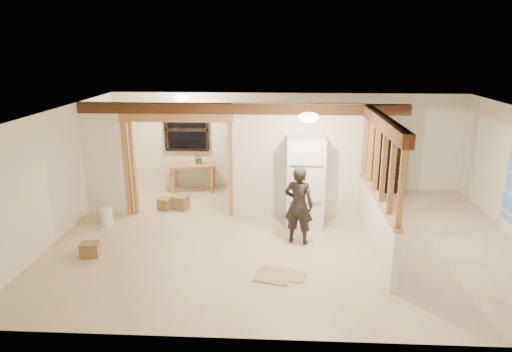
# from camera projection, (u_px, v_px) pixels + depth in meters

# --- Properties ---
(floor) EXTENTS (9.00, 6.50, 0.01)m
(floor) POSITION_uv_depth(u_px,v_px,m) (288.00, 238.00, 9.03)
(floor) COLOR beige
(floor) RESTS_ON ground
(ceiling) EXTENTS (9.00, 6.50, 0.01)m
(ceiling) POSITION_uv_depth(u_px,v_px,m) (290.00, 112.00, 8.33)
(ceiling) COLOR white
(wall_back) EXTENTS (9.00, 0.01, 2.50)m
(wall_back) POSITION_uv_depth(u_px,v_px,m) (287.00, 142.00, 11.79)
(wall_back) COLOR silver
(wall_back) RESTS_ON floor
(wall_front) EXTENTS (9.00, 0.01, 2.50)m
(wall_front) POSITION_uv_depth(u_px,v_px,m) (293.00, 252.00, 5.56)
(wall_front) COLOR silver
(wall_front) RESTS_ON floor
(wall_left) EXTENTS (0.01, 6.50, 2.50)m
(wall_left) POSITION_uv_depth(u_px,v_px,m) (59.00, 174.00, 8.90)
(wall_left) COLOR silver
(wall_left) RESTS_ON floor
(partition_left_stub) EXTENTS (0.90, 0.12, 2.50)m
(partition_left_stub) POSITION_uv_depth(u_px,v_px,m) (104.00, 159.00, 10.03)
(partition_left_stub) COLOR white
(partition_left_stub) RESTS_ON floor
(partition_center) EXTENTS (2.80, 0.12, 2.50)m
(partition_center) POSITION_uv_depth(u_px,v_px,m) (297.00, 162.00, 9.82)
(partition_center) COLOR white
(partition_center) RESTS_ON floor
(doorway_frame) EXTENTS (2.46, 0.14, 2.20)m
(doorway_frame) POSITION_uv_depth(u_px,v_px,m) (178.00, 167.00, 9.99)
(doorway_frame) COLOR #B37C4B
(doorway_frame) RESTS_ON floor
(header_beam_back) EXTENTS (7.00, 0.18, 0.22)m
(header_beam_back) POSITION_uv_depth(u_px,v_px,m) (241.00, 109.00, 9.56)
(header_beam_back) COLOR #4A2B19
(header_beam_back) RESTS_ON ceiling
(header_beam_right) EXTENTS (0.18, 3.30, 0.22)m
(header_beam_right) POSITION_uv_depth(u_px,v_px,m) (383.00, 123.00, 7.90)
(header_beam_right) COLOR #4A2B19
(header_beam_right) RESTS_ON ceiling
(pony_wall) EXTENTS (0.12, 3.20, 1.00)m
(pony_wall) POSITION_uv_depth(u_px,v_px,m) (375.00, 223.00, 8.42)
(pony_wall) COLOR white
(pony_wall) RESTS_ON floor
(stud_partition) EXTENTS (0.14, 3.20, 1.32)m
(stud_partition) POSITION_uv_depth(u_px,v_px,m) (380.00, 163.00, 8.10)
(stud_partition) COLOR #B37C4B
(stud_partition) RESTS_ON pony_wall
(window_back) EXTENTS (1.12, 0.10, 1.10)m
(window_back) POSITION_uv_depth(u_px,v_px,m) (186.00, 130.00, 11.76)
(window_back) COLOR black
(window_back) RESTS_ON wall_back
(ceiling_dome_main) EXTENTS (0.36, 0.36, 0.16)m
(ceiling_dome_main) POSITION_uv_depth(u_px,v_px,m) (308.00, 117.00, 7.84)
(ceiling_dome_main) COLOR #FFEABF
(ceiling_dome_main) RESTS_ON ceiling
(ceiling_dome_util) EXTENTS (0.32, 0.32, 0.14)m
(ceiling_dome_util) POSITION_uv_depth(u_px,v_px,m) (182.00, 98.00, 10.66)
(ceiling_dome_util) COLOR #FFEABF
(ceiling_dome_util) RESTS_ON ceiling
(hanging_bulb) EXTENTS (0.07, 0.07, 0.07)m
(hanging_bulb) POSITION_uv_depth(u_px,v_px,m) (198.00, 115.00, 10.05)
(hanging_bulb) COLOR #FFD88C
(hanging_bulb) RESTS_ON ceiling
(refrigerator) EXTENTS (0.77, 0.75, 1.87)m
(refrigerator) POSITION_uv_depth(u_px,v_px,m) (305.00, 182.00, 9.48)
(refrigerator) COLOR silver
(refrigerator) RESTS_ON floor
(woman) EXTENTS (0.64, 0.51, 1.53)m
(woman) POSITION_uv_depth(u_px,v_px,m) (299.00, 205.00, 8.60)
(woman) COLOR black
(woman) RESTS_ON floor
(work_table) EXTENTS (1.22, 0.78, 0.71)m
(work_table) POSITION_uv_depth(u_px,v_px,m) (193.00, 177.00, 11.85)
(work_table) COLOR #B37C4B
(work_table) RESTS_ON floor
(potted_plant) EXTENTS (0.35, 0.33, 0.31)m
(potted_plant) POSITION_uv_depth(u_px,v_px,m) (199.00, 158.00, 11.72)
(potted_plant) COLOR #307935
(potted_plant) RESTS_ON work_table
(shop_vac) EXTENTS (0.48, 0.48, 0.55)m
(shop_vac) POSITION_uv_depth(u_px,v_px,m) (116.00, 188.00, 11.22)
(shop_vac) COLOR #A40D0F
(shop_vac) RESTS_ON floor
(bookshelf) EXTENTS (0.81, 0.27, 1.63)m
(bookshelf) POSITION_uv_depth(u_px,v_px,m) (390.00, 161.00, 11.58)
(bookshelf) COLOR black
(bookshelf) RESTS_ON floor
(bucket) EXTENTS (0.29, 0.29, 0.34)m
(bucket) POSITION_uv_depth(u_px,v_px,m) (106.00, 216.00, 9.67)
(bucket) COLOR white
(bucket) RESTS_ON floor
(box_util_a) EXTENTS (0.42, 0.38, 0.31)m
(box_util_a) POSITION_uv_depth(u_px,v_px,m) (180.00, 202.00, 10.59)
(box_util_a) COLOR #8F6445
(box_util_a) RESTS_ON floor
(box_util_b) EXTENTS (0.36, 0.36, 0.26)m
(box_util_b) POSITION_uv_depth(u_px,v_px,m) (165.00, 204.00, 10.55)
(box_util_b) COLOR #8F6445
(box_util_b) RESTS_ON floor
(box_front) EXTENTS (0.36, 0.31, 0.26)m
(box_front) POSITION_uv_depth(u_px,v_px,m) (90.00, 250.00, 8.20)
(box_front) COLOR #8F6445
(box_front) RESTS_ON floor
(floor_panel_near) EXTENTS (0.69, 0.69, 0.02)m
(floor_panel_near) POSITION_uv_depth(u_px,v_px,m) (274.00, 275.00, 7.54)
(floor_panel_near) COLOR tan
(floor_panel_near) RESTS_ON floor
(floor_panel_far) EXTENTS (0.56, 0.50, 0.01)m
(floor_panel_far) POSITION_uv_depth(u_px,v_px,m) (291.00, 276.00, 7.53)
(floor_panel_far) COLOR tan
(floor_panel_far) RESTS_ON floor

